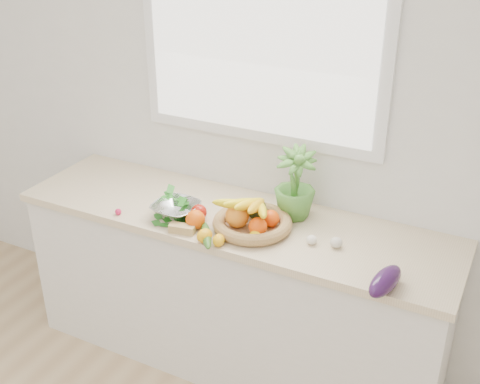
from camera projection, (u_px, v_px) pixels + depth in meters
The scene contains 20 objects.
back_wall at pixel (260, 111), 3.02m from camera, with size 4.50×0.02×2.70m, color white.
counter_cabinet at pixel (233, 293), 3.19m from camera, with size 2.20×0.58×0.86m, color silver.
countertop at pixel (233, 219), 2.99m from camera, with size 2.24×0.62×0.04m, color beige.
window_frame at pixel (260, 31), 2.83m from camera, with size 1.30×0.03×1.10m, color white.
window_pane at pixel (258, 32), 2.81m from camera, with size 1.18×0.01×0.98m, color white.
orange_loose at pixel (195, 220), 2.85m from camera, with size 0.09×0.09×0.09m, color #E95307.
lemon_a at pixel (219, 240), 2.72m from camera, with size 0.05×0.07×0.05m, color #F9AD0D.
lemon_b at pixel (204, 236), 2.75m from camera, with size 0.06×0.08×0.06m, color #F0A50D.
lemon_c at pixel (255, 237), 2.74m from camera, with size 0.06×0.07×0.06m, color yellow.
apple at pixel (199, 212), 2.93m from camera, with size 0.08×0.08×0.08m, color #AA190D.
ginger at pixel (182, 229), 2.83m from camera, with size 0.12×0.05×0.04m, color tan.
garlic_a at pixel (254, 219), 2.91m from camera, with size 0.05×0.05×0.05m, color white.
garlic_b at pixel (336, 243), 2.71m from camera, with size 0.06×0.06×0.05m, color beige.
garlic_c at pixel (312, 240), 2.73m from camera, with size 0.05×0.05×0.04m, color silver.
eggplant at pixel (385, 281), 2.40m from camera, with size 0.09×0.23×0.09m, color #2E103D.
cucumber at pixel (206, 235), 2.77m from camera, with size 0.04×0.24×0.04m, color #2B5C1B.
radish at pixel (118, 212), 2.98m from camera, with size 0.03×0.03×0.03m, color #C41847.
potted_herb at pixel (295, 183), 2.89m from camera, with size 0.20×0.20×0.36m, color #4A8931.
fruit_basket at pixel (252, 219), 2.84m from camera, with size 0.43×0.43×0.19m.
colander_with_spinach at pixel (176, 206), 2.94m from camera, with size 0.24×0.24×0.12m.
Camera 1 is at (1.22, -0.36, 2.35)m, focal length 45.00 mm.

